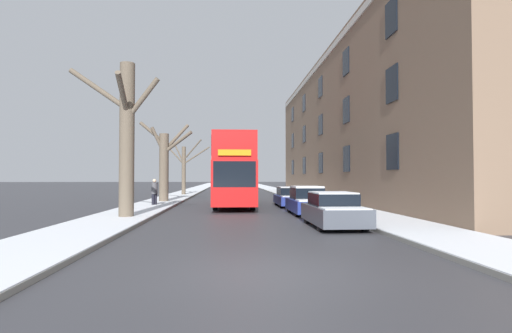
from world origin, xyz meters
The scene contains 12 objects.
ground_plane centered at (0.00, 0.00, 0.00)m, with size 320.00×320.00×0.00m, color #38383D.
sidewalk_left centered at (-5.87, 53.00, 0.08)m, with size 3.00×130.00×0.16m.
sidewalk_right centered at (5.87, 53.00, 0.08)m, with size 3.00×130.00×0.16m.
terrace_facade_right centered at (11.87, 26.76, 6.37)m, with size 9.10×44.29×12.72m.
bare_tree_left_0 centered at (-5.55, 10.46, 3.87)m, with size 4.26×2.40×7.23m.
bare_tree_left_1 centered at (-5.66, 22.23, 3.05)m, with size 4.09×2.13×6.16m.
bare_tree_left_2 centered at (-5.50, 34.14, 2.98)m, with size 4.58×3.32×5.88m.
double_decker_bus centered at (-0.51, 19.05, 2.56)m, with size 2.58×11.70×4.54m.
parked_car_0 centered at (3.30, 7.27, 0.64)m, with size 1.84×4.17×1.36m.
parked_car_1 centered at (3.30, 12.58, 0.68)m, with size 1.74×4.14×1.48m.
parked_car_2 centered at (3.30, 18.32, 0.61)m, with size 1.82×4.40×1.31m.
pedestrian_left_sidewalk centered at (-5.67, 18.27, 1.01)m, with size 0.40×0.40×1.84m.
Camera 1 is at (-0.81, -8.19, 1.95)m, focal length 28.00 mm.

